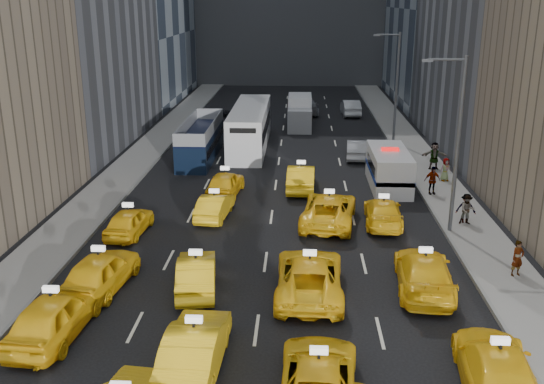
% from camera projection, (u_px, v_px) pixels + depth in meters
% --- Properties ---
extents(ground, '(160.00, 160.00, 0.00)m').
position_uv_depth(ground, '(252.00, 361.00, 20.27)').
color(ground, black).
rests_on(ground, ground).
extents(sidewalk_west, '(3.00, 90.00, 0.15)m').
position_uv_depth(sidewalk_west, '(136.00, 162.00, 44.47)').
color(sidewalk_west, gray).
rests_on(sidewalk_west, ground).
extents(sidewalk_east, '(3.00, 90.00, 0.15)m').
position_uv_depth(sidewalk_east, '(424.00, 165.00, 43.57)').
color(sidewalk_east, gray).
rests_on(sidewalk_east, ground).
extents(curb_west, '(0.15, 90.00, 0.18)m').
position_uv_depth(curb_west, '(155.00, 162.00, 44.40)').
color(curb_west, slate).
rests_on(curb_west, ground).
extents(curb_east, '(0.15, 90.00, 0.18)m').
position_uv_depth(curb_east, '(404.00, 165.00, 43.62)').
color(curb_east, slate).
rests_on(curb_east, ground).
extents(streetlight_near, '(2.15, 0.22, 9.00)m').
position_uv_depth(streetlight_near, '(456.00, 140.00, 29.78)').
color(streetlight_near, '#595B60').
rests_on(streetlight_near, ground).
extents(streetlight_far, '(2.15, 0.22, 9.00)m').
position_uv_depth(streetlight_far, '(395.00, 84.00, 48.79)').
color(streetlight_far, '#595B60').
rests_on(streetlight_far, ground).
extents(taxi_4, '(2.34, 5.01, 1.66)m').
position_uv_depth(taxi_4, '(54.00, 316.00, 21.49)').
color(taxi_4, yellow).
rests_on(taxi_4, ground).
extents(taxi_5, '(1.87, 4.93, 1.60)m').
position_uv_depth(taxi_5, '(195.00, 347.00, 19.61)').
color(taxi_5, yellow).
rests_on(taxi_5, ground).
extents(taxi_6, '(2.62, 5.17, 1.40)m').
position_uv_depth(taxi_6, '(318.00, 377.00, 18.25)').
color(taxi_6, yellow).
rests_on(taxi_6, ground).
extents(taxi_7, '(2.79, 5.60, 1.56)m').
position_uv_depth(taxi_7, '(497.00, 369.00, 18.48)').
color(taxi_7, yellow).
rests_on(taxi_7, ground).
extents(taxi_8, '(2.55, 5.00, 1.63)m').
position_uv_depth(taxi_8, '(100.00, 272.00, 24.98)').
color(taxi_8, yellow).
rests_on(taxi_8, ground).
extents(taxi_9, '(2.11, 4.57, 1.45)m').
position_uv_depth(taxi_9, '(196.00, 273.00, 25.04)').
color(taxi_9, yellow).
rests_on(taxi_9, ground).
extents(taxi_10, '(2.77, 5.81, 1.60)m').
position_uv_depth(taxi_10, '(309.00, 276.00, 24.65)').
color(taxi_10, yellow).
rests_on(taxi_10, ground).
extents(taxi_11, '(2.67, 5.59, 1.57)m').
position_uv_depth(taxi_11, '(424.00, 272.00, 24.99)').
color(taxi_11, yellow).
rests_on(taxi_11, ground).
extents(taxi_12, '(1.95, 4.15, 1.38)m').
position_uv_depth(taxi_12, '(129.00, 222.00, 30.91)').
color(taxi_12, yellow).
rests_on(taxi_12, ground).
extents(taxi_13, '(1.82, 4.16, 1.33)m').
position_uv_depth(taxi_13, '(215.00, 206.00, 33.27)').
color(taxi_13, yellow).
rests_on(taxi_13, ground).
extents(taxi_14, '(3.41, 6.06, 1.60)m').
position_uv_depth(taxi_14, '(329.00, 209.00, 32.35)').
color(taxi_14, yellow).
rests_on(taxi_14, ground).
extents(taxi_15, '(2.20, 4.81, 1.36)m').
position_uv_depth(taxi_15, '(383.00, 212.00, 32.31)').
color(taxi_15, yellow).
rests_on(taxi_15, ground).
extents(taxi_16, '(2.22, 4.57, 1.50)m').
position_uv_depth(taxi_16, '(225.00, 183.00, 37.04)').
color(taxi_16, yellow).
rests_on(taxi_16, ground).
extents(taxi_17, '(1.82, 4.85, 1.58)m').
position_uv_depth(taxi_17, '(301.00, 178.00, 38.07)').
color(taxi_17, yellow).
rests_on(taxi_17, ground).
extents(nypd_van, '(2.37, 6.01, 2.57)m').
position_uv_depth(nypd_van, '(389.00, 169.00, 38.53)').
color(nypd_van, silver).
rests_on(nypd_van, ground).
extents(double_decker, '(2.66, 9.85, 2.84)m').
position_uv_depth(double_decker, '(201.00, 139.00, 45.60)').
color(double_decker, black).
rests_on(double_decker, ground).
extents(city_bus, '(3.02, 12.82, 3.29)m').
position_uv_depth(city_bus, '(250.00, 127.00, 48.71)').
color(city_bus, silver).
rests_on(city_bus, ground).
extents(box_truck, '(2.25, 6.31, 2.87)m').
position_uv_depth(box_truck, '(300.00, 112.00, 56.19)').
color(box_truck, white).
rests_on(box_truck, ground).
extents(misc_car_0, '(1.79, 4.34, 1.40)m').
position_uv_depth(misc_car_0, '(357.00, 149.00, 45.63)').
color(misc_car_0, '#AEB0B6').
rests_on(misc_car_0, ground).
extents(misc_car_1, '(2.58, 5.45, 1.50)m').
position_uv_depth(misc_car_1, '(224.00, 118.00, 57.21)').
color(misc_car_1, black).
rests_on(misc_car_1, ground).
extents(misc_car_2, '(2.59, 5.62, 1.59)m').
position_uv_depth(misc_car_2, '(307.00, 107.00, 62.74)').
color(misc_car_2, gray).
rests_on(misc_car_2, ground).
extents(misc_car_3, '(1.70, 3.95, 1.33)m').
position_uv_depth(misc_car_3, '(254.00, 112.00, 60.69)').
color(misc_car_3, black).
rests_on(misc_car_3, ground).
extents(misc_car_4, '(1.88, 4.95, 1.61)m').
position_uv_depth(misc_car_4, '(351.00, 108.00, 62.15)').
color(misc_car_4, '#B6B9BE').
rests_on(misc_car_4, ground).
extents(pedestrian_0, '(0.68, 0.56, 1.60)m').
position_uv_depth(pedestrian_0, '(518.00, 258.00, 25.94)').
color(pedestrian_0, gray).
rests_on(pedestrian_0, sidewalk_east).
extents(pedestrian_1, '(0.80, 0.49, 1.58)m').
position_uv_depth(pedestrian_1, '(467.00, 210.00, 31.86)').
color(pedestrian_1, gray).
rests_on(pedestrian_1, sidewalk_east).
extents(pedestrian_2, '(1.08, 0.57, 1.60)m').
position_uv_depth(pedestrian_2, '(466.00, 208.00, 32.07)').
color(pedestrian_2, gray).
rests_on(pedestrian_2, sidewalk_east).
extents(pedestrian_3, '(1.09, 0.66, 1.73)m').
position_uv_depth(pedestrian_3, '(432.00, 180.00, 36.74)').
color(pedestrian_3, gray).
rests_on(pedestrian_3, sidewalk_east).
extents(pedestrian_4, '(0.83, 0.62, 1.52)m').
position_uv_depth(pedestrian_4, '(445.00, 169.00, 39.45)').
color(pedestrian_4, gray).
rests_on(pedestrian_4, sidewalk_east).
extents(pedestrian_5, '(1.78, 0.60, 1.90)m').
position_uv_depth(pedestrian_5, '(434.00, 156.00, 42.11)').
color(pedestrian_5, gray).
rests_on(pedestrian_5, sidewalk_east).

